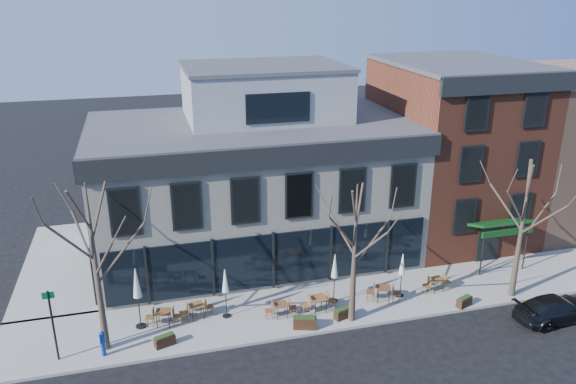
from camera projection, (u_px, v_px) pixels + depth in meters
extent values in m
plane|color=black|center=(273.00, 291.00, 30.30)|extent=(120.00, 120.00, 0.00)
cube|color=gray|center=(344.00, 302.00, 29.12)|extent=(33.50, 4.70, 0.15)
cube|color=gray|center=(64.00, 264.00, 32.99)|extent=(4.50, 12.00, 0.15)
cube|color=silver|center=(253.00, 191.00, 33.44)|extent=(18.00, 10.00, 8.00)
cube|color=#47474C|center=(251.00, 124.00, 32.03)|extent=(18.30, 10.30, 0.30)
cube|color=black|center=(272.00, 158.00, 27.57)|extent=(18.30, 0.25, 1.10)
cube|color=black|center=(85.00, 144.00, 30.00)|extent=(0.25, 10.30, 1.10)
cube|color=black|center=(273.00, 260.00, 29.59)|extent=(17.20, 0.12, 3.00)
cube|color=black|center=(97.00, 247.00, 31.07)|extent=(0.12, 7.50, 3.00)
cube|color=gray|center=(264.00, 93.00, 32.64)|extent=(9.00, 6.50, 3.00)
cube|color=brown|center=(451.00, 151.00, 36.06)|extent=(8.00, 10.00, 11.00)
cube|color=#47474C|center=(460.00, 63.00, 34.13)|extent=(8.20, 10.20, 0.25)
cube|color=black|center=(511.00, 84.00, 29.65)|extent=(8.20, 0.25, 1.00)
cube|color=#0C3912|center=(500.00, 223.00, 31.67)|extent=(3.20, 1.66, 0.67)
cube|color=black|center=(488.00, 243.00, 32.97)|extent=(1.40, 0.10, 2.50)
cube|color=#8C664C|center=(569.00, 144.00, 39.56)|extent=(12.00, 12.00, 10.00)
cone|color=#382B21|center=(96.00, 270.00, 23.92)|extent=(0.34, 0.34, 7.92)
cylinder|color=#382B21|center=(121.00, 253.00, 24.15)|extent=(2.23, 0.50, 2.48)
cylinder|color=#382B21|center=(84.00, 240.00, 24.33)|extent=(1.03, 2.05, 2.14)
cylinder|color=#382B21|center=(70.00, 242.00, 22.90)|extent=(1.80, 0.75, 2.21)
cylinder|color=#382B21|center=(104.00, 259.00, 22.83)|extent=(1.03, 2.04, 2.28)
cone|color=#382B21|center=(354.00, 255.00, 26.22)|extent=(0.34, 0.34, 7.04)
cylinder|color=#382B21|center=(372.00, 241.00, 26.42)|extent=(2.00, 0.46, 2.21)
cylinder|color=#382B21|center=(341.00, 231.00, 26.58)|extent=(0.93, 1.84, 1.91)
cylinder|color=#382B21|center=(342.00, 232.00, 25.31)|extent=(1.61, 0.68, 1.97)
cylinder|color=#382B21|center=(370.00, 246.00, 25.25)|extent=(0.93, 1.83, 2.03)
cone|color=#382B21|center=(521.00, 230.00, 28.32)|extent=(0.34, 0.34, 7.48)
cylinder|color=#382B21|center=(538.00, 217.00, 28.54)|extent=(2.12, 0.48, 2.35)
cylinder|color=#382B21|center=(506.00, 207.00, 28.71)|extent=(0.98, 1.94, 2.03)
cylinder|color=#382B21|center=(515.00, 207.00, 27.36)|extent=(1.71, 0.71, 2.09)
cylinder|color=#382B21|center=(543.00, 220.00, 27.29)|extent=(0.98, 1.94, 2.16)
cylinder|color=black|center=(53.00, 326.00, 23.95)|extent=(0.10, 0.10, 3.40)
cube|color=#005926|center=(48.00, 295.00, 23.43)|extent=(0.50, 0.04, 0.30)
imported|color=black|center=(556.00, 309.00, 27.49)|extent=(4.43, 2.06, 1.25)
cylinder|color=#0B2C97|center=(103.00, 349.00, 24.68)|extent=(0.19, 0.19, 0.67)
cube|color=#0B2C97|center=(102.00, 338.00, 24.48)|extent=(0.24, 0.21, 0.48)
cone|color=#0B2C97|center=(101.00, 332.00, 24.38)|extent=(0.25, 0.25, 0.12)
cube|color=brown|center=(163.00, 312.00, 26.76)|extent=(0.83, 0.83, 0.04)
cylinder|color=black|center=(157.00, 322.00, 26.61)|extent=(0.04, 0.04, 0.72)
cylinder|color=black|center=(169.00, 321.00, 26.64)|extent=(0.04, 0.04, 0.72)
cylinder|color=black|center=(159.00, 315.00, 27.13)|extent=(0.04, 0.04, 0.72)
cylinder|color=black|center=(170.00, 315.00, 27.17)|extent=(0.04, 0.04, 0.72)
cube|color=brown|center=(196.00, 305.00, 27.36)|extent=(0.78, 0.78, 0.04)
cylinder|color=black|center=(193.00, 315.00, 27.15)|extent=(0.04, 0.04, 0.71)
cylinder|color=black|center=(204.00, 313.00, 27.36)|extent=(0.04, 0.04, 0.71)
cylinder|color=black|center=(190.00, 310.00, 27.62)|extent=(0.04, 0.04, 0.71)
cylinder|color=black|center=(201.00, 307.00, 27.83)|extent=(0.04, 0.04, 0.71)
cube|color=brown|center=(281.00, 304.00, 27.48)|extent=(0.66, 0.66, 0.04)
cylinder|color=black|center=(277.00, 314.00, 27.30)|extent=(0.04, 0.04, 0.67)
cylinder|color=black|center=(288.00, 313.00, 27.42)|extent=(0.04, 0.04, 0.67)
cylinder|color=black|center=(275.00, 308.00, 27.78)|extent=(0.04, 0.04, 0.67)
cylinder|color=black|center=(285.00, 307.00, 27.89)|extent=(0.04, 0.04, 0.67)
cube|color=brown|center=(319.00, 298.00, 27.88)|extent=(0.81, 0.81, 0.04)
cylinder|color=black|center=(315.00, 309.00, 27.66)|extent=(0.04, 0.04, 0.76)
cylinder|color=black|center=(326.00, 306.00, 27.85)|extent=(0.04, 0.04, 0.76)
cylinder|color=black|center=(311.00, 303.00, 28.17)|extent=(0.04, 0.04, 0.76)
cylinder|color=black|center=(321.00, 301.00, 28.37)|extent=(0.04, 0.04, 0.76)
cube|color=brown|center=(384.00, 288.00, 28.83)|extent=(0.92, 0.92, 0.04)
cylinder|color=black|center=(378.00, 297.00, 28.72)|extent=(0.04, 0.04, 0.74)
cylinder|color=black|center=(389.00, 297.00, 28.67)|extent=(0.04, 0.04, 0.74)
cylinder|color=black|center=(377.00, 291.00, 29.25)|extent=(0.04, 0.04, 0.74)
cylinder|color=black|center=(388.00, 292.00, 29.21)|extent=(0.04, 0.04, 0.74)
cube|color=brown|center=(437.00, 279.00, 29.79)|extent=(0.70, 0.70, 0.04)
cylinder|color=black|center=(435.00, 288.00, 29.60)|extent=(0.04, 0.04, 0.68)
cylinder|color=black|center=(444.00, 287.00, 29.76)|extent=(0.04, 0.04, 0.68)
cylinder|color=black|center=(430.00, 283.00, 30.08)|extent=(0.04, 0.04, 0.68)
cylinder|color=black|center=(438.00, 282.00, 30.23)|extent=(0.04, 0.04, 0.68)
cylinder|color=black|center=(141.00, 326.00, 26.86)|extent=(0.50, 0.50, 0.07)
cylinder|color=black|center=(139.00, 304.00, 26.44)|extent=(0.06, 0.06, 2.50)
cone|color=beige|center=(136.00, 283.00, 26.04)|extent=(0.41, 0.41, 1.48)
cylinder|color=black|center=(227.00, 316.00, 27.70)|extent=(0.42, 0.42, 0.06)
cylinder|color=black|center=(226.00, 298.00, 27.34)|extent=(0.05, 0.05, 2.09)
cone|color=white|center=(225.00, 281.00, 27.01)|extent=(0.34, 0.34, 1.23)
cylinder|color=black|center=(334.00, 301.00, 29.02)|extent=(0.43, 0.43, 0.06)
cylinder|color=black|center=(334.00, 283.00, 28.66)|extent=(0.05, 0.05, 2.16)
cone|color=beige|center=(335.00, 266.00, 28.31)|extent=(0.35, 0.35, 1.28)
cylinder|color=black|center=(400.00, 295.00, 29.51)|extent=(0.40, 0.40, 0.05)
cylinder|color=black|center=(401.00, 279.00, 29.18)|extent=(0.04, 0.04, 1.98)
cone|color=silver|center=(402.00, 264.00, 28.87)|extent=(0.32, 0.32, 1.17)
cube|color=black|center=(165.00, 341.00, 25.41)|extent=(1.01, 0.67, 0.47)
cube|color=#1E3314|center=(164.00, 336.00, 25.32)|extent=(0.90, 0.57, 0.08)
cube|color=#321D10|center=(305.00, 323.00, 26.68)|extent=(1.18, 0.76, 0.55)
cube|color=#1E3314|center=(305.00, 318.00, 26.58)|extent=(1.05, 0.64, 0.09)
cube|color=black|center=(344.00, 313.00, 27.52)|extent=(1.03, 0.65, 0.48)
cube|color=#1E3314|center=(344.00, 309.00, 27.43)|extent=(0.92, 0.55, 0.08)
cube|color=#332011|center=(464.00, 302.00, 28.55)|extent=(0.96, 0.67, 0.45)
cube|color=#1E3314|center=(465.00, 298.00, 28.46)|extent=(0.85, 0.57, 0.07)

